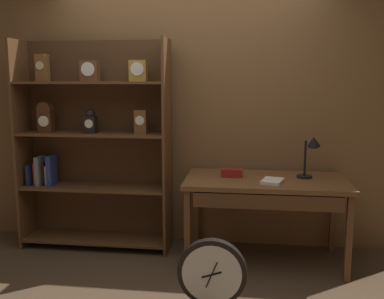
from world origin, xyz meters
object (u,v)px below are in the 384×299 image
at_px(workbench, 266,188).
at_px(desk_lamp, 311,151).
at_px(open_repair_manual, 272,181).
at_px(round_clock_large, 212,275).
at_px(bookshelf, 92,146).
at_px(toolbox_small, 232,173).

height_order(workbench, desk_lamp, desk_lamp).
xyz_separation_m(open_repair_manual, round_clock_large, (-0.44, -0.77, -0.50)).
height_order(workbench, round_clock_large, workbench).
relative_size(bookshelf, open_repair_manual, 8.99).
relative_size(toolbox_small, open_repair_manual, 0.86).
bearing_deg(open_repair_manual, desk_lamp, 44.31).
height_order(open_repair_manual, round_clock_large, open_repair_manual).
distance_m(desk_lamp, open_repair_manual, 0.44).
xyz_separation_m(bookshelf, workbench, (1.64, -0.20, -0.31)).
bearing_deg(toolbox_small, open_repair_manual, -26.11).
relative_size(desk_lamp, open_repair_manual, 1.78).
relative_size(workbench, toolbox_small, 7.39).
height_order(toolbox_small, open_repair_manual, toolbox_small).
distance_m(toolbox_small, open_repair_manual, 0.39).
xyz_separation_m(desk_lamp, toolbox_small, (-0.68, -0.01, -0.21)).
height_order(bookshelf, round_clock_large, bookshelf).
height_order(workbench, open_repair_manual, open_repair_manual).
bearing_deg(round_clock_large, open_repair_manual, 60.04).
bearing_deg(round_clock_large, workbench, 65.66).
height_order(toolbox_small, round_clock_large, toolbox_small).
relative_size(desk_lamp, round_clock_large, 0.75).
bearing_deg(bookshelf, open_repair_manual, -10.19).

